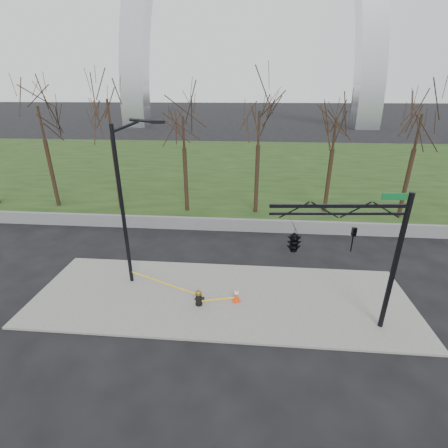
# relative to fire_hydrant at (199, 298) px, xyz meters

# --- Properties ---
(ground) EXTENTS (500.00, 500.00, 0.00)m
(ground) POSITION_rel_fire_hydrant_xyz_m (0.96, 0.75, -0.48)
(ground) COLOR black
(ground) RESTS_ON ground
(sidewalk) EXTENTS (18.00, 6.00, 0.10)m
(sidewalk) POSITION_rel_fire_hydrant_xyz_m (0.96, 0.75, -0.43)
(sidewalk) COLOR slate
(sidewalk) RESTS_ON ground
(grass_strip) EXTENTS (120.00, 40.00, 0.06)m
(grass_strip) POSITION_rel_fire_hydrant_xyz_m (0.96, 30.75, -0.45)
(grass_strip) COLOR black
(grass_strip) RESTS_ON ground
(guardrail) EXTENTS (60.00, 0.30, 0.90)m
(guardrail) POSITION_rel_fire_hydrant_xyz_m (0.96, 8.75, -0.03)
(guardrail) COLOR #59595B
(guardrail) RESTS_ON ground
(tree_row) EXTENTS (43.79, 4.00, 9.28)m
(tree_row) POSITION_rel_fire_hydrant_xyz_m (-0.15, 12.75, 4.16)
(tree_row) COLOR black
(tree_row) RESTS_ON ground
(fire_hydrant) EXTENTS (0.51, 0.33, 0.82)m
(fire_hydrant) POSITION_rel_fire_hydrant_xyz_m (0.00, 0.00, 0.00)
(fire_hydrant) COLOR black
(fire_hydrant) RESTS_ON sidewalk
(traffic_cone) EXTENTS (0.43, 0.43, 0.67)m
(traffic_cone) POSITION_rel_fire_hydrant_xyz_m (1.71, 0.42, -0.04)
(traffic_cone) COLOR #E03D0B
(traffic_cone) RESTS_ON sidewalk
(street_light) EXTENTS (2.38, 0.54, 8.21)m
(street_light) POSITION_rel_fire_hydrant_xyz_m (-3.61, 1.73, 4.22)
(street_light) COLOR black
(street_light) RESTS_ON ground
(traffic_signal_mast) EXTENTS (5.09, 2.52, 6.00)m
(traffic_signal_mast) POSITION_rel_fire_hydrant_xyz_m (4.66, -1.05, 3.67)
(traffic_signal_mast) COLOR black
(traffic_signal_mast) RESTS_ON ground
(caution_tape) EXTENTS (5.55, 1.71, 0.42)m
(caution_tape) POSITION_rel_fire_hydrant_xyz_m (-1.10, 0.66, 0.06)
(caution_tape) COLOR yellow
(caution_tape) RESTS_ON ground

